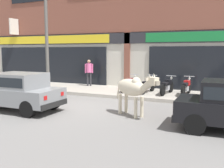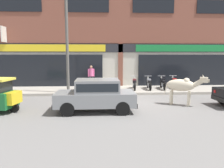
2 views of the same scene
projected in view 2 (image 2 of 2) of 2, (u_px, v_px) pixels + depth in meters
The scene contains 11 objects.
ground_plane at pixel (130, 103), 11.59m from camera, with size 90.00×90.00×0.00m, color slate.
sidewalk at pixel (122, 90), 15.35m from camera, with size 19.00×3.23×0.17m, color #A8A093.
shop_building at pixel (120, 23), 16.57m from camera, with size 23.00×1.40×10.25m.
cow at pixel (183, 86), 11.00m from camera, with size 1.94×1.29×1.61m.
car_0 at pixel (96, 94), 9.76m from camera, with size 3.63×1.65×1.46m.
motorcycle_0 at pixel (134, 84), 15.18m from camera, with size 0.53×1.81×0.88m.
motorcycle_1 at pixel (149, 84), 15.21m from camera, with size 0.52×1.81×0.88m.
motorcycle_2 at pixel (163, 83), 15.28m from camera, with size 0.52×1.81×0.88m.
motorcycle_3 at pixel (175, 83), 15.46m from camera, with size 0.52×1.81×0.88m.
pedestrian at pixel (91, 74), 15.97m from camera, with size 0.47×0.32×1.60m.
utility_pole at pixel (67, 47), 13.47m from camera, with size 0.18×0.18×5.66m, color #595651.
Camera 2 is at (-1.57, -11.28, 2.54)m, focal length 35.00 mm.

